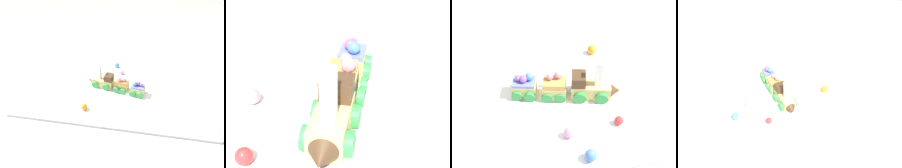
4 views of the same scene
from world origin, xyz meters
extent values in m
plane|color=gray|center=(0.00, 0.00, 0.00)|extent=(10.00, 10.00, 0.00)
cube|color=white|center=(0.00, 0.00, 0.01)|extent=(0.83, 0.48, 0.01)
cube|color=#E5C675|center=(0.06, -0.01, 0.03)|extent=(0.11, 0.07, 0.04)
cube|color=#4C331E|center=(0.03, -0.01, 0.07)|extent=(0.04, 0.05, 0.03)
cone|color=#4C331E|center=(0.12, -0.03, 0.03)|extent=(0.04, 0.05, 0.04)
cube|color=white|center=(0.08, -0.02, 0.06)|extent=(0.02, 0.02, 0.02)
cube|color=white|center=(0.08, -0.02, 0.08)|extent=(0.02, 0.02, 0.02)
cube|color=white|center=(0.08, -0.02, 0.10)|extent=(0.02, 0.02, 0.02)
cube|color=white|center=(0.08, -0.02, 0.12)|extent=(0.02, 0.02, 0.02)
cylinder|color=green|center=(0.08, -0.05, 0.03)|extent=(0.04, 0.02, 0.03)
cylinder|color=green|center=(0.09, 0.01, 0.03)|extent=(0.04, 0.02, 0.03)
cylinder|color=green|center=(0.03, -0.04, 0.03)|extent=(0.04, 0.02, 0.03)
cylinder|color=green|center=(0.04, 0.02, 0.03)|extent=(0.04, 0.02, 0.03)
cube|color=#E5C675|center=(-0.03, 0.00, 0.03)|extent=(0.07, 0.06, 0.04)
cube|color=#CC9347|center=(-0.03, 0.00, 0.06)|extent=(0.07, 0.06, 0.02)
sphere|color=pink|center=(-0.04, 0.01, 0.08)|extent=(0.02, 0.02, 0.02)
sphere|color=pink|center=(-0.02, 0.01, 0.08)|extent=(0.03, 0.03, 0.02)
cylinder|color=green|center=(-0.02, -0.03, 0.03)|extent=(0.03, 0.02, 0.03)
cylinder|color=green|center=(-0.01, 0.03, 0.03)|extent=(0.03, 0.02, 0.03)
cylinder|color=green|center=(-0.05, -0.02, 0.03)|extent=(0.03, 0.02, 0.03)
cylinder|color=green|center=(-0.04, 0.04, 0.03)|extent=(0.03, 0.02, 0.03)
cube|color=#E5C675|center=(-0.11, 0.02, 0.03)|extent=(0.07, 0.06, 0.04)
cube|color=#6B7AC6|center=(-0.11, 0.02, 0.05)|extent=(0.07, 0.06, 0.01)
sphere|color=#9956C6|center=(-0.12, 0.02, 0.07)|extent=(0.02, 0.02, 0.02)
sphere|color=#9956C6|center=(-0.11, 0.02, 0.07)|extent=(0.02, 0.02, 0.02)
sphere|color=#4C84E0|center=(-0.09, 0.02, 0.07)|extent=(0.03, 0.03, 0.02)
cylinder|color=green|center=(-0.10, -0.01, 0.03)|extent=(0.03, 0.02, 0.03)
cylinder|color=green|center=(-0.09, 0.04, 0.03)|extent=(0.03, 0.02, 0.03)
cylinder|color=green|center=(-0.13, 0.00, 0.03)|extent=(0.03, 0.02, 0.03)
cylinder|color=green|center=(-0.12, 0.05, 0.03)|extent=(0.03, 0.02, 0.03)
sphere|color=pink|center=(-0.02, -0.14, 0.03)|extent=(0.03, 0.03, 0.03)
sphere|color=red|center=(0.11, -0.12, 0.02)|extent=(0.02, 0.02, 0.02)
sphere|color=#4C84E0|center=(0.02, -0.21, 0.03)|extent=(0.03, 0.03, 0.03)
sphere|color=orange|center=(0.11, 0.16, 0.03)|extent=(0.03, 0.03, 0.03)
camera|label=1|loc=(-0.10, 0.67, 0.52)|focal=28.00mm
camera|label=2|loc=(0.38, -0.01, 0.29)|focal=50.00mm
camera|label=3|loc=(-0.10, -0.57, 0.61)|focal=50.00mm
camera|label=4|loc=(0.57, -0.38, 0.61)|focal=35.00mm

